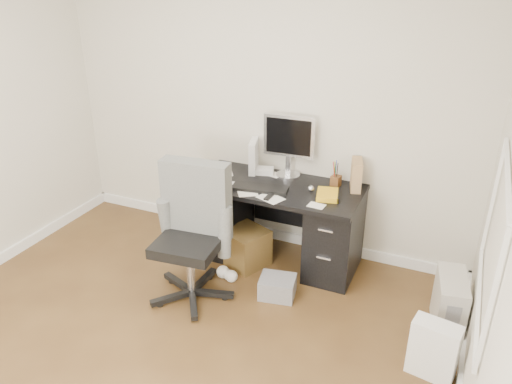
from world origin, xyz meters
TOP-DOWN VIEW (x-y plane):
  - ground at (0.00, 0.00)m, footprint 4.00×4.00m
  - room_shell at (0.03, 0.03)m, footprint 4.02×4.02m
  - desk at (0.30, 1.65)m, footprint 1.50×0.70m
  - loose_papers at (0.10, 1.60)m, footprint 1.10×0.60m
  - lcd_monitor at (0.32, 1.89)m, footprint 0.48×0.29m
  - keyboard at (0.20, 1.51)m, footprint 0.50×0.24m
  - computer_mouse at (0.62, 1.65)m, footprint 0.06×0.06m
  - travel_mug at (-0.16, 1.52)m, footprint 0.10×0.10m
  - white_binder at (-0.02, 1.87)m, footprint 0.19×0.28m
  - magazine_file at (0.95, 1.86)m, footprint 0.17×0.25m
  - pen_cup at (0.78, 1.85)m, footprint 0.11×0.11m
  - yellow_book at (0.78, 1.61)m, footprint 0.24×0.27m
  - paper_remote at (0.35, 1.39)m, footprint 0.26×0.24m
  - office_chair at (-0.12, 0.83)m, footprint 0.70×0.70m
  - pc_tower at (1.85, 1.26)m, footprint 0.27×0.48m
  - shopping_bag at (1.80, 0.73)m, footprint 0.34×0.27m
  - wicker_basket at (0.09, 1.46)m, footprint 0.45×0.45m
  - desk_printer at (0.53, 1.12)m, footprint 0.33×0.29m

SIDE VIEW (x-z plane):
  - ground at x=0.00m, z-range 0.00..0.00m
  - desk_printer at x=0.53m, z-range 0.00..0.17m
  - wicker_basket at x=0.09m, z-range 0.00..0.34m
  - shopping_bag at x=1.80m, z-range 0.00..0.42m
  - pc_tower at x=1.85m, z-range 0.00..0.45m
  - desk at x=0.30m, z-range 0.02..0.77m
  - office_chair at x=-0.12m, z-range 0.00..1.14m
  - loose_papers at x=0.10m, z-range 0.75..0.75m
  - paper_remote at x=0.35m, z-range 0.75..0.77m
  - keyboard at x=0.20m, z-range 0.75..0.78m
  - yellow_book at x=0.78m, z-range 0.75..0.79m
  - computer_mouse at x=0.62m, z-range 0.75..0.81m
  - travel_mug at x=-0.16m, z-range 0.75..0.94m
  - pen_cup at x=0.78m, z-range 0.75..0.98m
  - magazine_file at x=0.95m, z-range 0.75..1.01m
  - white_binder at x=-0.02m, z-range 0.75..1.05m
  - lcd_monitor at x=0.32m, z-range 0.75..1.34m
  - room_shell at x=0.03m, z-range 0.30..3.01m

